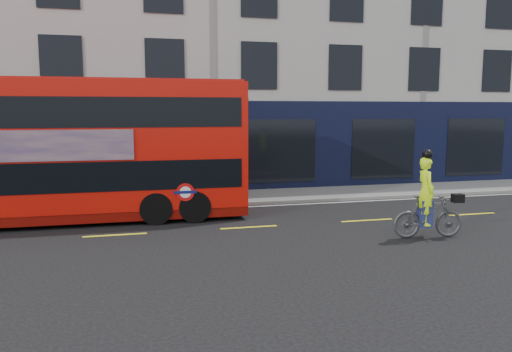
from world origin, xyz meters
name	(u,v)px	position (x,y,z in m)	size (l,w,h in m)	color
ground	(261,239)	(0.00, 0.00, 0.00)	(120.00, 120.00, 0.00)	black
pavement	(220,198)	(0.00, 6.50, 0.06)	(60.00, 3.00, 0.12)	gray
kerb	(227,205)	(0.00, 5.00, 0.07)	(60.00, 0.12, 0.13)	gray
building_terrace	(197,33)	(0.00, 12.94, 7.49)	(50.00, 10.07, 15.00)	#B3AFA9
road_edge_line	(229,208)	(0.00, 4.70, 0.00)	(58.00, 0.10, 0.01)	silver
lane_dashes	(249,227)	(0.00, 1.50, 0.00)	(58.00, 0.12, 0.01)	yellow
bus	(70,149)	(-5.38, 3.80, 2.35)	(11.40, 2.73, 4.58)	red
cyclist	(428,209)	(4.62, -0.95, 0.84)	(2.09, 0.84, 2.53)	#484C4E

